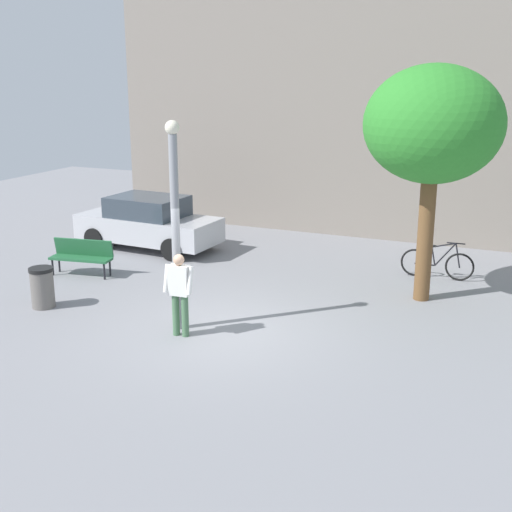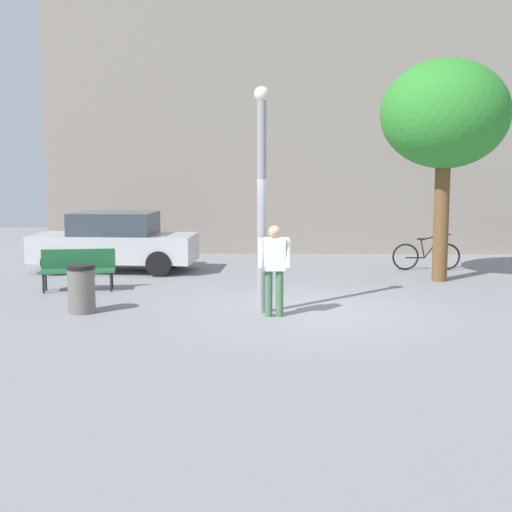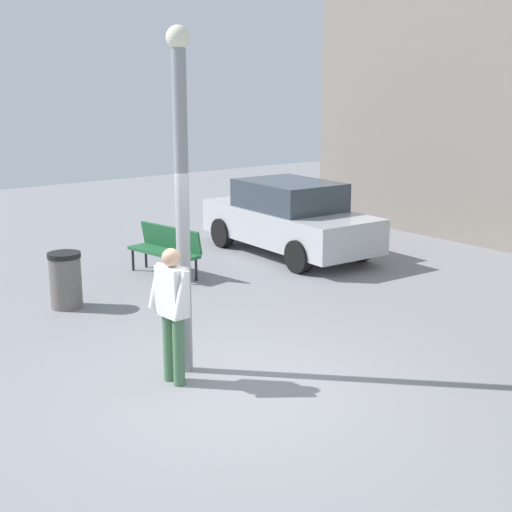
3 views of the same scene
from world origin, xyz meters
TOP-DOWN VIEW (x-y plane):
  - ground_plane at (0.00, 0.00)m, footprint 36.00×36.00m
  - lamppost at (-0.90, -0.23)m, footprint 0.28×0.28m
  - person_by_lamppost at (-0.66, -0.56)m, footprint 0.61×0.31m
  - park_bench at (-4.99, 2.00)m, footprint 1.66×0.72m
  - parked_car_silver at (-4.85, 4.92)m, footprint 4.29×2.01m
  - trash_bin at (-4.27, -0.33)m, footprint 0.53×0.53m

SIDE VIEW (x-z plane):
  - ground_plane at x=0.00m, z-range 0.00..0.00m
  - trash_bin at x=-4.27m, z-range 0.00..0.91m
  - park_bench at x=-4.99m, z-range 0.08..1.01m
  - parked_car_silver at x=-4.85m, z-range 0.00..1.55m
  - person_by_lamppost at x=-0.66m, z-range 0.13..1.80m
  - lamppost at x=-0.90m, z-range 0.21..4.38m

